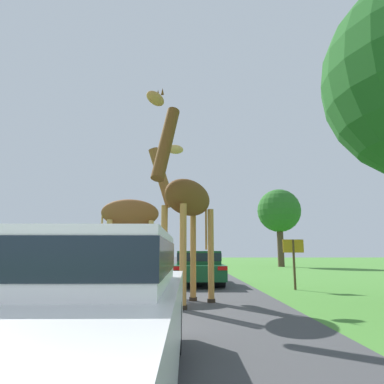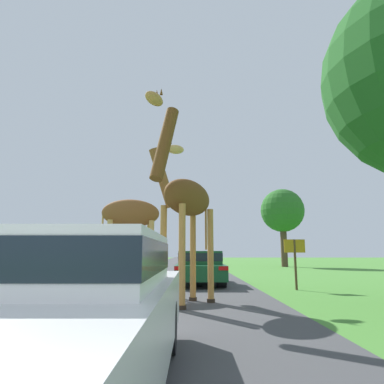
{
  "view_description": "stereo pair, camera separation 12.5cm",
  "coord_description": "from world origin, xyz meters",
  "px_view_note": "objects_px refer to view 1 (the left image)",
  "views": [
    {
      "loc": [
        0.85,
        0.9,
        1.23
      ],
      "look_at": [
        0.96,
        9.33,
        2.71
      ],
      "focal_mm": 32.0,
      "sensor_mm": 36.0,
      "label": 1
    },
    {
      "loc": [
        0.97,
        0.9,
        1.23
      ],
      "look_at": [
        0.96,
        9.33,
        2.71
      ],
      "focal_mm": 32.0,
      "sensor_mm": 36.0,
      "label": 2
    }
  ],
  "objects_px": {
    "giraffe_companion": "(136,214)",
    "car_queue_left": "(198,266)",
    "car_queue_right": "(133,262)",
    "tree_left_edge": "(279,211)",
    "sign_post": "(294,254)",
    "giraffe_near_road": "(185,199)",
    "car_lead_maroon": "(65,310)"
  },
  "relations": [
    {
      "from": "giraffe_companion",
      "to": "car_lead_maroon",
      "type": "relative_size",
      "value": 1.02
    },
    {
      "from": "car_lead_maroon",
      "to": "car_queue_left",
      "type": "height_order",
      "value": "car_lead_maroon"
    },
    {
      "from": "tree_left_edge",
      "to": "car_lead_maroon",
      "type": "bearing_deg",
      "value": -108.81
    },
    {
      "from": "car_lead_maroon",
      "to": "car_queue_right",
      "type": "distance_m",
      "value": 14.98
    },
    {
      "from": "giraffe_near_road",
      "to": "car_lead_maroon",
      "type": "bearing_deg",
      "value": 113.26
    },
    {
      "from": "tree_left_edge",
      "to": "sign_post",
      "type": "distance_m",
      "value": 18.87
    },
    {
      "from": "giraffe_near_road",
      "to": "tree_left_edge",
      "type": "distance_m",
      "value": 22.91
    },
    {
      "from": "giraffe_near_road",
      "to": "giraffe_companion",
      "type": "distance_m",
      "value": 2.61
    },
    {
      "from": "giraffe_near_road",
      "to": "car_lead_maroon",
      "type": "relative_size",
      "value": 1.05
    },
    {
      "from": "giraffe_companion",
      "to": "car_queue_left",
      "type": "xyz_separation_m",
      "value": [
        2.01,
        3.23,
        -1.71
      ]
    },
    {
      "from": "car_queue_right",
      "to": "car_queue_left",
      "type": "bearing_deg",
      "value": -52.78
    },
    {
      "from": "car_lead_maroon",
      "to": "car_queue_left",
      "type": "distance_m",
      "value": 10.71
    },
    {
      "from": "giraffe_near_road",
      "to": "giraffe_companion",
      "type": "relative_size",
      "value": 1.03
    },
    {
      "from": "car_queue_right",
      "to": "car_lead_maroon",
      "type": "bearing_deg",
      "value": -83.21
    },
    {
      "from": "car_lead_maroon",
      "to": "car_queue_left",
      "type": "bearing_deg",
      "value": 82.08
    },
    {
      "from": "tree_left_edge",
      "to": "giraffe_companion",
      "type": "bearing_deg",
      "value": -116.52
    },
    {
      "from": "car_queue_right",
      "to": "tree_left_edge",
      "type": "relative_size",
      "value": 0.71
    },
    {
      "from": "giraffe_near_road",
      "to": "car_queue_left",
      "type": "height_order",
      "value": "giraffe_near_road"
    },
    {
      "from": "car_queue_left",
      "to": "sign_post",
      "type": "distance_m",
      "value": 3.76
    },
    {
      "from": "sign_post",
      "to": "car_queue_left",
      "type": "bearing_deg",
      "value": 147.51
    },
    {
      "from": "car_queue_right",
      "to": "tree_left_edge",
      "type": "distance_m",
      "value": 16.44
    },
    {
      "from": "car_queue_right",
      "to": "car_queue_left",
      "type": "height_order",
      "value": "car_queue_right"
    },
    {
      "from": "car_queue_right",
      "to": "tree_left_edge",
      "type": "xyz_separation_m",
      "value": [
        10.82,
        11.71,
        4.01
      ]
    },
    {
      "from": "giraffe_companion",
      "to": "giraffe_near_road",
      "type": "bearing_deg",
      "value": 21.95
    },
    {
      "from": "giraffe_companion",
      "to": "sign_post",
      "type": "xyz_separation_m",
      "value": [
        5.15,
        1.22,
        -1.23
      ]
    },
    {
      "from": "giraffe_companion",
      "to": "car_queue_right",
      "type": "relative_size",
      "value": 1.02
    },
    {
      "from": "car_lead_maroon",
      "to": "car_queue_right",
      "type": "bearing_deg",
      "value": 96.79
    },
    {
      "from": "car_lead_maroon",
      "to": "sign_post",
      "type": "distance_m",
      "value": 9.77
    },
    {
      "from": "car_lead_maroon",
      "to": "tree_left_edge",
      "type": "xyz_separation_m",
      "value": [
        9.05,
        26.59,
        4.0
      ]
    },
    {
      "from": "giraffe_near_road",
      "to": "car_queue_right",
      "type": "height_order",
      "value": "giraffe_near_road"
    },
    {
      "from": "giraffe_companion",
      "to": "tree_left_edge",
      "type": "distance_m",
      "value": 21.6
    },
    {
      "from": "car_lead_maroon",
      "to": "tree_left_edge",
      "type": "bearing_deg",
      "value": 71.19
    }
  ]
}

